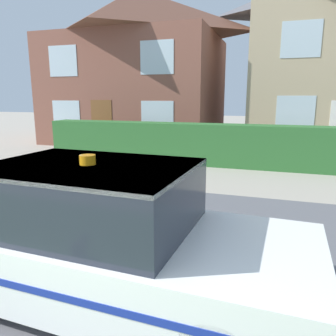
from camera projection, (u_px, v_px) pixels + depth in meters
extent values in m
cube|color=#5B5B60|center=(137.00, 246.00, 4.97)|extent=(28.00, 6.20, 0.01)
cube|color=#2D662D|center=(224.00, 145.00, 10.73)|extent=(12.62, 0.88, 1.36)
cylinder|color=black|center=(244.00, 260.00, 3.87)|extent=(0.65, 0.22, 0.65)
cylinder|color=black|center=(60.00, 229.00, 4.77)|extent=(0.65, 0.22, 0.65)
cube|color=white|center=(113.00, 256.00, 3.56)|extent=(4.32, 1.92, 0.68)
cube|color=#232833|center=(89.00, 195.00, 3.51)|extent=(2.23, 1.66, 0.66)
cube|color=white|center=(88.00, 166.00, 3.44)|extent=(2.23, 1.66, 0.04)
cube|color=navy|center=(59.00, 297.00, 2.75)|extent=(4.04, 0.16, 0.07)
cube|color=navy|center=(146.00, 223.00, 4.36)|extent=(4.04, 0.16, 0.07)
cylinder|color=orange|center=(88.00, 160.00, 3.43)|extent=(0.17, 0.17, 0.10)
cube|color=brown|center=(138.00, 91.00, 16.69)|extent=(7.93, 6.15, 5.08)
pyramid|color=brown|center=(136.00, 14.00, 15.92)|extent=(8.32, 6.46, 2.24)
cube|color=brown|center=(102.00, 124.00, 14.27)|extent=(1.00, 0.02, 2.10)
cube|color=silver|center=(66.00, 115.00, 14.74)|extent=(1.40, 0.02, 1.30)
cube|color=silver|center=(157.00, 117.00, 13.40)|extent=(1.40, 0.02, 1.30)
cube|color=silver|center=(63.00, 61.00, 14.24)|extent=(1.40, 0.02, 1.30)
cube|color=silver|center=(157.00, 57.00, 12.91)|extent=(1.40, 0.02, 1.30)
cube|color=silver|center=(295.00, 113.00, 12.53)|extent=(1.40, 0.02, 1.30)
cube|color=silver|center=(301.00, 39.00, 11.96)|extent=(1.40, 0.02, 1.30)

